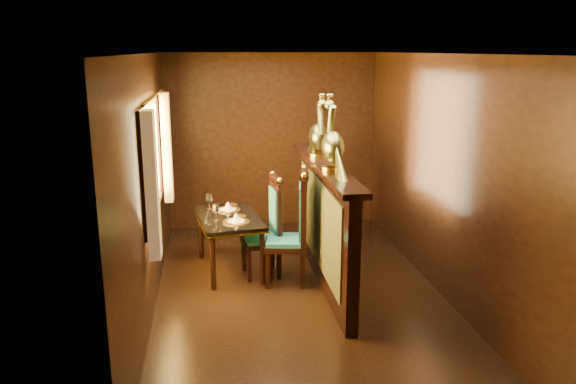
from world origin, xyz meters
The scene contains 8 objects.
ground centered at (0.00, 0.00, 0.00)m, with size 5.00×5.00×0.00m, color black.
room_shell centered at (-0.09, 0.02, 1.58)m, with size 3.04×5.04×2.52m.
partition centered at (0.32, 0.30, 0.71)m, with size 0.26×2.70×1.36m.
dining_table centered at (-0.71, 0.77, 0.60)m, with size 0.84×1.22×0.87m.
chair_left centered at (0.02, 0.33, 0.68)m, with size 0.54×0.56×1.30m.
chair_right centered at (-0.24, 0.60, 0.62)m, with size 0.47×0.49×1.19m.
peacock_left centered at (0.33, -0.07, 1.73)m, with size 0.24×0.63×0.75m, color #1A503B, non-canonical shape.
peacock_right centered at (0.33, 0.69, 1.72)m, with size 0.23×0.60×0.72m, color #1A503B, non-canonical shape.
Camera 1 is at (-0.90, -5.48, 2.54)m, focal length 35.00 mm.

